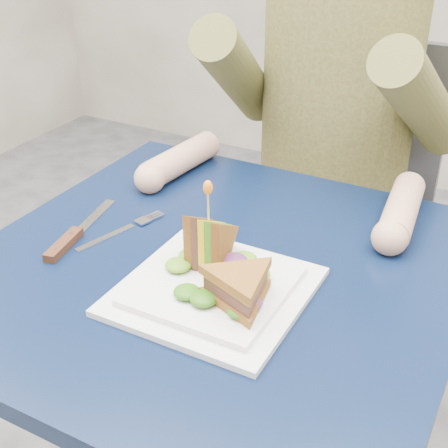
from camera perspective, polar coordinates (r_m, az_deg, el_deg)
The scene contains 12 objects.
table at distance 1.03m, azimuth -0.89°, elevation -7.30°, with size 0.75×0.75×0.73m.
chair at distance 1.60m, azimuth 10.53°, elevation 2.08°, with size 0.42×0.40×0.93m.
diner at distance 1.37m, azimuth 10.42°, elevation 14.14°, with size 0.54×0.59×0.74m.
plate at distance 0.91m, azimuth -0.94°, elevation -5.96°, with size 0.26×0.26×0.02m.
sandwich_flat at distance 0.85m, azimuth 1.47°, elevation -5.87°, with size 0.15×0.15×0.05m.
sandwich_upright at distance 0.93m, azimuth -1.41°, elevation -1.72°, with size 0.08×0.13×0.13m.
fork at distance 1.08m, azimuth -9.57°, elevation -0.70°, with size 0.07×0.18×0.01m.
knife at distance 1.07m, azimuth -13.91°, elevation -1.33°, with size 0.06×0.22×0.02m.
toothpick at distance 0.90m, azimuth -1.46°, elevation 1.76°, with size 0.00×0.00×0.06m, color tan.
toothpick_frill at distance 0.89m, azimuth -1.48°, elevation 3.35°, with size 0.01×0.01×0.02m, color orange.
lettuce_spill at distance 0.90m, azimuth -0.36°, elevation -4.64°, with size 0.15×0.13×0.02m, color #337A14, non-canonical shape.
onion_ring at distance 0.89m, azimuth 0.05°, elevation -4.70°, with size 0.04×0.04×0.01m, color #9E4C7A.
Camera 1 is at (0.40, -0.72, 1.27)m, focal length 50.00 mm.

